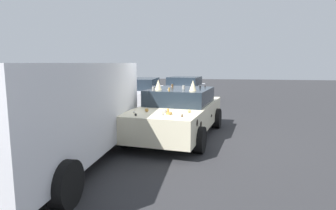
{
  "coord_description": "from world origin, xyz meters",
  "views": [
    {
      "loc": [
        -8.06,
        -1.09,
        2.11
      ],
      "look_at": [
        0.0,
        0.3,
        0.9
      ],
      "focal_mm": 30.52,
      "sensor_mm": 36.0,
      "label": 1
    }
  ],
  "objects_px": {
    "art_car_decorated": "(179,112)",
    "parked_sedan_behind_right": "(58,84)",
    "parked_sedan_row_back_center": "(139,94)",
    "parked_sedan_far_right": "(183,89)",
    "parked_van_near_right": "(53,109)",
    "parked_sedan_near_left": "(71,95)"
  },
  "relations": [
    {
      "from": "art_car_decorated",
      "to": "parked_sedan_behind_right",
      "type": "relative_size",
      "value": 1.05
    },
    {
      "from": "parked_van_near_right",
      "to": "parked_sedan_row_back_center",
      "type": "relative_size",
      "value": 1.16
    },
    {
      "from": "parked_sedan_far_right",
      "to": "parked_sedan_row_back_center",
      "type": "xyz_separation_m",
      "value": [
        -2.67,
        1.71,
        0.03
      ]
    },
    {
      "from": "parked_van_near_right",
      "to": "parked_sedan_far_right",
      "type": "xyz_separation_m",
      "value": [
        10.03,
        -1.44,
        -0.49
      ]
    },
    {
      "from": "parked_sedan_behind_right",
      "to": "parked_sedan_row_back_center",
      "type": "bearing_deg",
      "value": -122.18
    },
    {
      "from": "parked_van_near_right",
      "to": "parked_sedan_far_right",
      "type": "height_order",
      "value": "parked_van_near_right"
    },
    {
      "from": "parked_sedan_far_right",
      "to": "parked_sedan_behind_right",
      "type": "distance_m",
      "value": 8.54
    },
    {
      "from": "parked_sedan_far_right",
      "to": "parked_sedan_behind_right",
      "type": "bearing_deg",
      "value": -93.47
    },
    {
      "from": "parked_sedan_behind_right",
      "to": "art_car_decorated",
      "type": "bearing_deg",
      "value": -132.84
    },
    {
      "from": "art_car_decorated",
      "to": "parked_sedan_far_right",
      "type": "distance_m",
      "value": 7.12
    },
    {
      "from": "art_car_decorated",
      "to": "parked_sedan_behind_right",
      "type": "xyz_separation_m",
      "value": [
        8.81,
        9.07,
        0.05
      ]
    },
    {
      "from": "parked_van_near_right",
      "to": "parked_sedan_behind_right",
      "type": "relative_size",
      "value": 1.16
    },
    {
      "from": "parked_van_near_right",
      "to": "parked_sedan_behind_right",
      "type": "xyz_separation_m",
      "value": [
        11.76,
        6.92,
        -0.44
      ]
    },
    {
      "from": "parked_sedan_behind_right",
      "to": "parked_sedan_far_right",
      "type": "bearing_deg",
      "value": -100.34
    },
    {
      "from": "art_car_decorated",
      "to": "parked_sedan_behind_right",
      "type": "bearing_deg",
      "value": -126.07
    },
    {
      "from": "art_car_decorated",
      "to": "parked_van_near_right",
      "type": "relative_size",
      "value": 0.91
    },
    {
      "from": "parked_van_near_right",
      "to": "parked_sedan_near_left",
      "type": "xyz_separation_m",
      "value": [
        6.38,
        3.09,
        -0.49
      ]
    },
    {
      "from": "art_car_decorated",
      "to": "parked_van_near_right",
      "type": "bearing_deg",
      "value": -27.99
    },
    {
      "from": "parked_van_near_right",
      "to": "parked_sedan_row_back_center",
      "type": "height_order",
      "value": "parked_van_near_right"
    },
    {
      "from": "parked_sedan_row_back_center",
      "to": "parked_sedan_far_right",
      "type": "bearing_deg",
      "value": 144.26
    },
    {
      "from": "parked_sedan_behind_right",
      "to": "parked_sedan_row_back_center",
      "type": "xyz_separation_m",
      "value": [
        -4.4,
        -6.64,
        -0.02
      ]
    },
    {
      "from": "parked_sedan_far_right",
      "to": "parked_sedan_row_back_center",
      "type": "relative_size",
      "value": 0.93
    }
  ]
}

